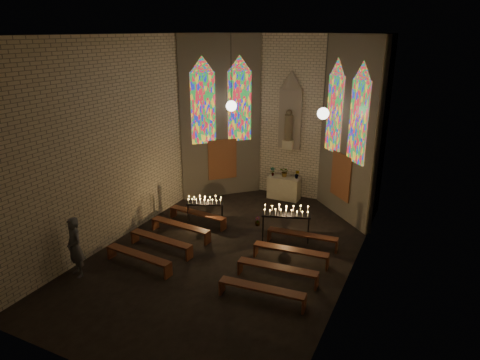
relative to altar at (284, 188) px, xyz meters
The scene contains 18 objects.
floor 5.47m from the altar, 90.00° to the right, with size 12.00×12.00×0.00m, color black.
room 3.83m from the altar, 90.00° to the right, with size 8.22×12.43×7.00m.
altar is the anchor object (origin of this frame).
flower_vase_left 0.89m from the altar, behind, with size 0.21×0.14×0.40m, color #4C723F.
flower_vase_center 0.73m from the altar, 96.27° to the left, with size 0.40×0.35×0.44m, color #4C723F.
flower_vase_right 0.89m from the altar, ahead, with size 0.21×0.17×0.38m, color #4C723F.
aisle_flower_pot 3.09m from the altar, 88.78° to the right, with size 0.20×0.20×0.36m, color #4C723F.
votive_stand_left 4.19m from the altar, 116.64° to the right, with size 1.43×0.85×1.03m.
votive_stand_right 4.07m from the altar, 68.99° to the right, with size 1.74×0.95×1.25m.
pew_left_0 4.43m from the altar, 118.45° to the right, with size 2.46×0.54×0.47m.
pew_right_0 4.43m from the altar, 61.55° to the right, with size 2.46×0.54×0.47m.
pew_left_1 5.52m from the altar, 112.50° to the right, with size 2.46×0.54×0.47m.
pew_right_1 5.52m from the altar, 67.50° to the right, with size 2.46×0.54×0.47m.
pew_left_2 6.64m from the altar, 108.54° to the right, with size 2.46×0.54×0.47m.
pew_right_2 6.64m from the altar, 71.46° to the right, with size 2.46×0.54×0.47m.
pew_left_3 7.79m from the altar, 105.73° to the right, with size 2.46×0.54×0.47m.
pew_right_3 7.79m from the altar, 74.27° to the right, with size 2.46×0.54×0.47m.
visitor 9.36m from the altar, 111.98° to the right, with size 0.69×0.45×1.90m, color #44464D.
Camera 1 is at (5.93, -11.37, 7.14)m, focal length 32.00 mm.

